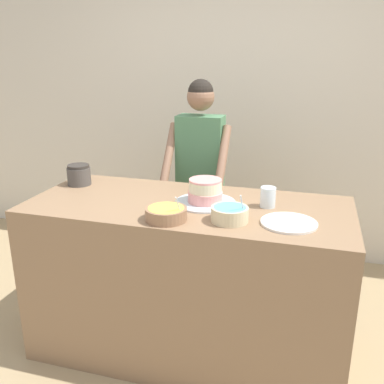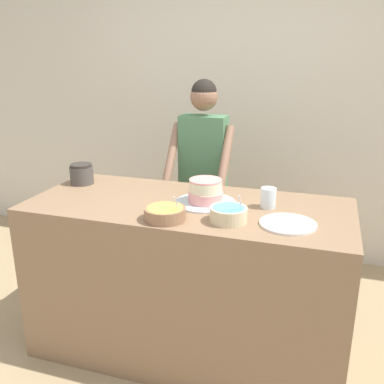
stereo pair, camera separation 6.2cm
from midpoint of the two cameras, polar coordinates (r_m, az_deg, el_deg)
name	(u,v)px [view 2 (the right image)]	position (r m, az deg, el deg)	size (l,w,h in m)	color
wall_back	(244,107)	(3.74, 7.39, 11.20)	(10.00, 0.05, 2.60)	beige
counter	(188,279)	(2.57, 0.17, -11.51)	(1.79, 0.77, 0.94)	#8C6B4C
person_baker	(203,165)	(3.06, 2.06, 3.58)	(0.44, 0.43, 1.57)	#2D2D38
cake	(206,193)	(2.36, 2.57, -0.19)	(0.34, 0.34, 0.14)	silver
frosting_bowl_yellow	(165,213)	(2.14, -2.78, -2.81)	(0.21, 0.21, 0.14)	#936B4C
frosting_bowl_blue	(229,214)	(2.12, 5.73, -2.92)	(0.19, 0.19, 0.16)	beige
drinking_glass	(268,198)	(2.33, 10.88, -0.77)	(0.08, 0.08, 0.11)	silver
ceramic_plate	(288,224)	(2.14, 13.49, -4.17)	(0.28, 0.28, 0.01)	white
stoneware_jar	(82,174)	(2.80, -13.89, 2.33)	(0.15, 0.15, 0.13)	#4C4742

